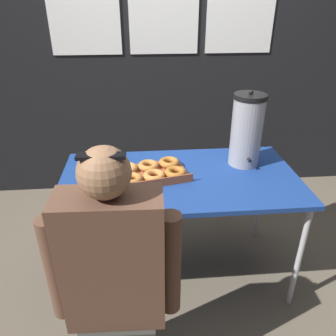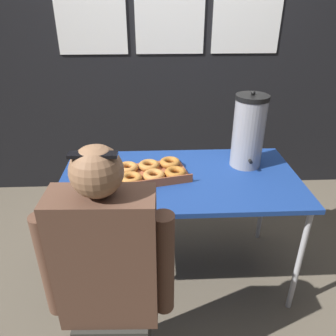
{
  "view_description": "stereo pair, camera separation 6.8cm",
  "coord_description": "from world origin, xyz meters",
  "px_view_note": "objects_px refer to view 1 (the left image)",
  "views": [
    {
      "loc": [
        -0.22,
        -1.68,
        1.7
      ],
      "look_at": [
        -0.07,
        0.0,
        0.81
      ],
      "focal_mm": 35.0,
      "sensor_mm": 36.0,
      "label": 1
    },
    {
      "loc": [
        -0.15,
        -1.69,
        1.7
      ],
      "look_at": [
        -0.07,
        0.0,
        0.81
      ],
      "focal_mm": 35.0,
      "sensor_mm": 36.0,
      "label": 2
    }
  ],
  "objects_px": {
    "person_seated": "(116,289)",
    "donut_box": "(140,173)",
    "cell_phone": "(73,202)",
    "coffee_urn": "(247,130)"
  },
  "relations": [
    {
      "from": "person_seated",
      "to": "donut_box",
      "type": "bearing_deg",
      "value": -97.72
    },
    {
      "from": "person_seated",
      "to": "coffee_urn",
      "type": "bearing_deg",
      "value": -131.39
    },
    {
      "from": "cell_phone",
      "to": "person_seated",
      "type": "height_order",
      "value": "person_seated"
    },
    {
      "from": "coffee_urn",
      "to": "person_seated",
      "type": "height_order",
      "value": "person_seated"
    },
    {
      "from": "donut_box",
      "to": "person_seated",
      "type": "relative_size",
      "value": 0.48
    },
    {
      "from": "donut_box",
      "to": "cell_phone",
      "type": "distance_m",
      "value": 0.43
    },
    {
      "from": "coffee_urn",
      "to": "person_seated",
      "type": "bearing_deg",
      "value": -133.29
    },
    {
      "from": "donut_box",
      "to": "coffee_urn",
      "type": "bearing_deg",
      "value": -1.46
    },
    {
      "from": "coffee_urn",
      "to": "person_seated",
      "type": "relative_size",
      "value": 0.38
    },
    {
      "from": "cell_phone",
      "to": "coffee_urn",
      "type": "bearing_deg",
      "value": 5.45
    }
  ]
}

